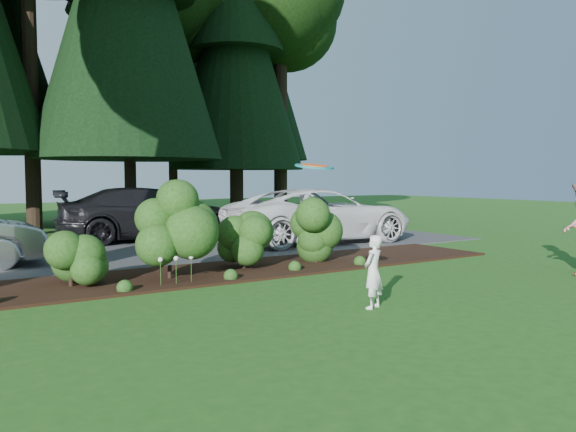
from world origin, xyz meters
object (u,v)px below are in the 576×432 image
at_px(child, 373,272).
at_px(frisbee, 314,166).
at_px(car_dark_suv, 152,214).
at_px(car_white_suv, 320,215).

distance_m(child, frisbee, 1.90).
relative_size(child, frisbee, 1.98).
relative_size(car_dark_suv, child, 5.04).
xyz_separation_m(car_white_suv, car_dark_suv, (-4.21, 3.24, 0.01)).
bearing_deg(car_dark_suv, frisbee, -177.43).
distance_m(car_dark_suv, child, 10.72).
bearing_deg(frisbee, child, -9.33).
xyz_separation_m(car_white_suv, child, (-4.39, -7.47, -0.28)).
height_order(car_white_suv, frisbee, frisbee).
xyz_separation_m(car_dark_suv, child, (-0.18, -10.71, -0.29)).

